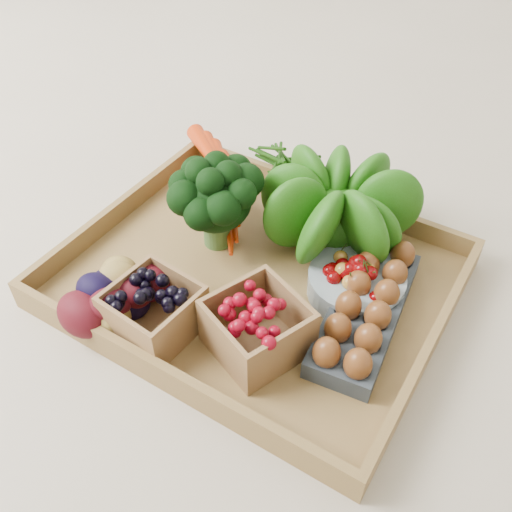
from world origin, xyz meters
The scene contains 10 objects.
ground centered at (0.00, 0.00, 0.00)m, with size 4.00×4.00×0.00m, color beige.
tray centered at (0.00, 0.00, 0.01)m, with size 0.55×0.45×0.01m, color olive.
carrots centered at (-0.14, 0.13, 0.04)m, with size 0.22×0.16×0.05m, color red, non-canonical shape.
lettuce centered at (0.06, 0.13, 0.10)m, with size 0.16×0.16×0.16m, color #1E510C.
broccoli centered at (-0.09, 0.04, 0.07)m, with size 0.14×0.14×0.11m, color black, non-canonical shape.
cherry_bowl centered at (0.14, 0.05, 0.03)m, with size 0.14×0.14×0.04m, color #8C9EA5.
egg_carton centered at (0.17, 0.01, 0.03)m, with size 0.09×0.26×0.03m, color #373E46.
potatoes centered at (-0.13, -0.16, 0.06)m, with size 0.16×0.16×0.09m, color #3E0910, non-canonical shape.
punnet_blackberry centered at (-0.06, -0.16, 0.05)m, with size 0.11×0.11×0.07m, color black.
punnet_raspberry centered at (0.07, -0.11, 0.05)m, with size 0.11×0.11×0.08m, color maroon.
Camera 1 is at (0.32, -0.51, 0.63)m, focal length 40.00 mm.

